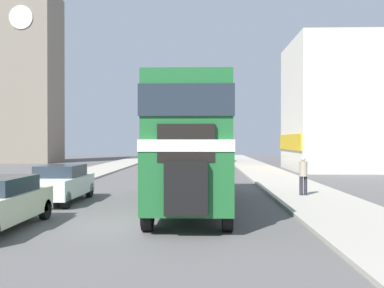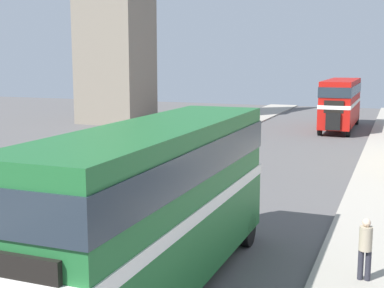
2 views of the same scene
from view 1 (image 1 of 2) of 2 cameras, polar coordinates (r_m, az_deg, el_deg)
ground_plane at (r=12.76m, az=-7.84°, el=-10.86°), size 120.00×120.00×0.00m
sidewalk_right at (r=13.43m, az=22.39°, el=-10.06°), size 3.50×120.00×0.12m
double_decker_bus at (r=16.19m, az=-0.00°, el=0.83°), size 2.50×10.82×4.40m
bus_distant at (r=51.02m, az=2.02°, el=0.44°), size 2.47×10.36×4.21m
car_parked_mid at (r=18.21m, az=-17.19°, el=-5.01°), size 1.76×4.11×1.51m
pedestrian_walking at (r=19.33m, az=14.62°, el=-3.78°), size 0.34×0.34×1.70m
church_tower at (r=54.28m, az=-20.59°, el=13.35°), size 6.06×6.06×28.70m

